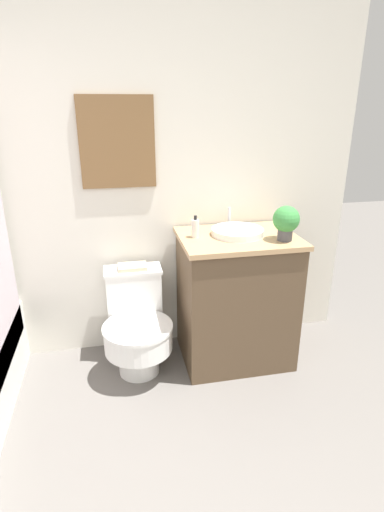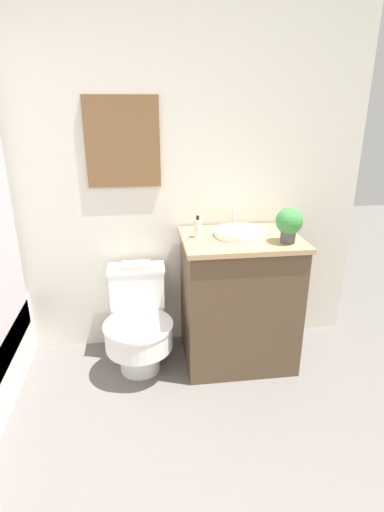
% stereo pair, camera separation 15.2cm
% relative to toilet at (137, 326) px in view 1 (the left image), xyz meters
% --- Properties ---
extents(wall_back, '(3.40, 0.07, 2.50)m').
position_rel_toilet_xyz_m(wall_back, '(-0.19, 0.31, 0.95)').
color(wall_back, silver).
rests_on(wall_back, ground_plane).
extents(toilet, '(0.43, 0.56, 0.63)m').
position_rel_toilet_xyz_m(toilet, '(0.00, 0.00, 0.00)').
color(toilet, white).
rests_on(toilet, ground_plane).
extents(vanity, '(0.72, 0.55, 0.86)m').
position_rel_toilet_xyz_m(vanity, '(0.65, -0.00, 0.13)').
color(vanity, brown).
rests_on(vanity, ground_plane).
extents(sink, '(0.32, 0.35, 0.13)m').
position_rel_toilet_xyz_m(sink, '(0.65, 0.02, 0.57)').
color(sink, white).
rests_on(sink, vanity).
extents(soap_bottle, '(0.05, 0.05, 0.14)m').
position_rel_toilet_xyz_m(soap_bottle, '(0.38, 0.02, 0.61)').
color(soap_bottle, silver).
rests_on(soap_bottle, vanity).
extents(potted_plant, '(0.16, 0.16, 0.21)m').
position_rel_toilet_xyz_m(potted_plant, '(0.89, -0.14, 0.67)').
color(potted_plant, '#4C4C51').
rests_on(potted_plant, vanity).
extents(book_on_tank, '(0.18, 0.13, 0.02)m').
position_rel_toilet_xyz_m(book_on_tank, '(-0.00, 0.15, 0.34)').
color(book_on_tank, beige).
rests_on(book_on_tank, toilet).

